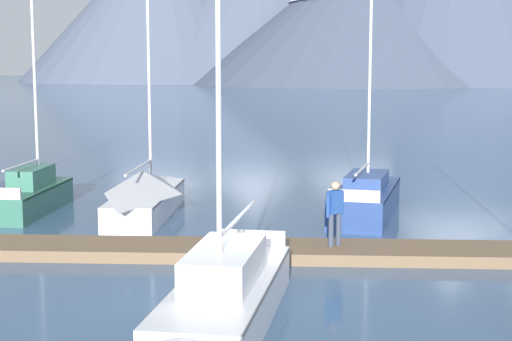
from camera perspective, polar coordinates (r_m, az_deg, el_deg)
ground_plane at (r=16.67m, az=-2.50°, el=-9.61°), size 700.00×700.00×0.00m
mountain_west_summit at (r=244.01m, az=-7.04°, el=12.24°), size 84.78×84.78×46.84m
mountain_central_massif at (r=240.48m, az=-0.13°, el=11.75°), size 88.94×88.94×42.22m
mountain_shoulder_ridge at (r=210.88m, az=7.75°, el=11.42°), size 90.14×90.14×36.10m
dock at (r=20.44m, az=-0.67°, el=-5.91°), size 27.78×3.76×0.30m
sailboat_second_berth at (r=27.69m, az=-15.89°, el=-1.60°), size 1.54×5.78×8.51m
sailboat_mid_dock_port at (r=26.17m, az=-7.93°, el=-1.61°), size 2.10×7.70×7.46m
sailboat_mid_dock_starboard at (r=14.76m, az=-2.57°, el=-9.52°), size 2.01×7.28×7.55m
sailboat_far_berth at (r=26.31m, az=8.17°, el=-1.90°), size 2.56×6.85×7.43m
person_on_dock at (r=20.26m, az=5.81°, el=-2.85°), size 0.45×0.44×1.69m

